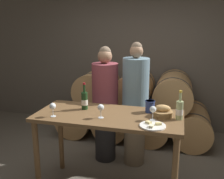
% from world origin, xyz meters
% --- Properties ---
extents(stone_wall_back, '(10.00, 0.12, 3.20)m').
position_xyz_m(stone_wall_back, '(0.00, 2.21, 1.60)').
color(stone_wall_back, '#60594F').
rests_on(stone_wall_back, ground_plane).
extents(barrel_stack, '(2.59, 0.95, 1.16)m').
position_xyz_m(barrel_stack, '(-0.00, 1.61, 0.54)').
color(barrel_stack, tan).
rests_on(barrel_stack, ground_plane).
extents(tasting_table, '(1.63, 0.73, 0.96)m').
position_xyz_m(tasting_table, '(0.00, 0.00, 0.82)').
color(tasting_table, brown).
rests_on(tasting_table, ground_plane).
extents(person_left, '(0.36, 0.36, 1.65)m').
position_xyz_m(person_left, '(-0.25, 0.72, 0.83)').
color(person_left, '#232326').
rests_on(person_left, ground_plane).
extents(person_right, '(0.36, 0.36, 1.71)m').
position_xyz_m(person_right, '(0.18, 0.72, 0.87)').
color(person_right, '#756651').
rests_on(person_right, ground_plane).
extents(wine_bottle_red, '(0.08, 0.08, 0.32)m').
position_xyz_m(wine_bottle_red, '(-0.32, 0.10, 1.07)').
color(wine_bottle_red, '#193819').
rests_on(wine_bottle_red, tasting_table).
extents(wine_bottle_white, '(0.08, 0.08, 0.31)m').
position_xyz_m(wine_bottle_white, '(0.76, 0.04, 1.06)').
color(wine_bottle_white, '#ADBC7F').
rests_on(wine_bottle_white, tasting_table).
extents(blue_crock, '(0.11, 0.11, 0.14)m').
position_xyz_m(blue_crock, '(0.44, 0.19, 1.03)').
color(blue_crock, navy).
rests_on(blue_crock, tasting_table).
extents(bread_basket, '(0.22, 0.22, 0.13)m').
position_xyz_m(bread_basket, '(0.59, 0.09, 1.01)').
color(bread_basket, olive).
rests_on(bread_basket, tasting_table).
extents(cheese_plate, '(0.26, 0.26, 0.04)m').
position_xyz_m(cheese_plate, '(0.52, -0.23, 0.97)').
color(cheese_plate, white).
rests_on(cheese_plate, tasting_table).
extents(wine_glass_far_left, '(0.07, 0.07, 0.15)m').
position_xyz_m(wine_glass_far_left, '(-0.57, -0.22, 1.07)').
color(wine_glass_far_left, white).
rests_on(wine_glass_far_left, tasting_table).
extents(wine_glass_left, '(0.07, 0.07, 0.15)m').
position_xyz_m(wine_glass_left, '(-0.05, -0.13, 1.07)').
color(wine_glass_left, white).
rests_on(wine_glass_left, tasting_table).
extents(wine_glass_center, '(0.07, 0.07, 0.15)m').
position_xyz_m(wine_glass_center, '(0.49, -0.05, 1.07)').
color(wine_glass_center, white).
rests_on(wine_glass_center, tasting_table).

